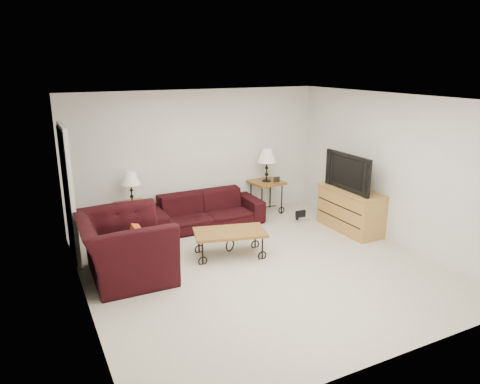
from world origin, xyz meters
name	(u,v)px	position (x,y,z in m)	size (l,w,h in m)	color
ground	(261,267)	(0.00, 0.00, 0.00)	(5.00, 5.00, 0.00)	beige
wall_back	(198,156)	(0.00, 2.50, 1.25)	(5.00, 0.02, 2.50)	silver
wall_front	(390,251)	(0.00, -2.50, 1.25)	(5.00, 0.02, 2.50)	silver
wall_left	(79,213)	(-2.50, 0.00, 1.25)	(0.02, 5.00, 2.50)	silver
wall_right	(392,170)	(2.50, 0.00, 1.25)	(0.02, 5.00, 2.50)	silver
ceiling	(263,99)	(0.00, 0.00, 2.50)	(5.00, 5.00, 0.00)	white
doorway	(68,195)	(-2.47, 1.65, 1.02)	(0.08, 0.94, 2.04)	black
sofa	(206,210)	(-0.06, 2.02, 0.31)	(2.14, 0.84, 0.63)	black
side_table_left	(133,219)	(-1.38, 2.20, 0.29)	(0.53, 0.53, 0.58)	brown
side_table_right	(266,197)	(1.35, 2.20, 0.33)	(0.61, 0.61, 0.66)	brown
lamp_left	(131,188)	(-1.38, 2.20, 0.87)	(0.33, 0.33, 0.58)	black
lamp_right	(267,165)	(1.35, 2.20, 0.99)	(0.38, 0.38, 0.66)	black
photo_frame_left	(125,204)	(-1.53, 2.05, 0.63)	(0.12, 0.02, 0.10)	black
photo_frame_right	(277,179)	(1.50, 2.05, 0.72)	(0.13, 0.02, 0.11)	black
coffee_table	(230,243)	(-0.24, 0.58, 0.21)	(1.12, 0.61, 0.42)	brown
armchair	(125,247)	(-1.88, 0.61, 0.46)	(1.41, 1.23, 0.91)	black
throw_pillow	(136,242)	(-1.73, 0.56, 0.52)	(0.41, 0.11, 0.41)	#D94E1B
tv_stand	(350,210)	(2.23, 0.65, 0.39)	(0.54, 1.29, 0.77)	#B28D42
television	(352,172)	(2.21, 0.65, 1.10)	(1.15, 0.15, 0.66)	black
backpack	(297,211)	(1.64, 1.49, 0.20)	(0.32, 0.24, 0.41)	black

